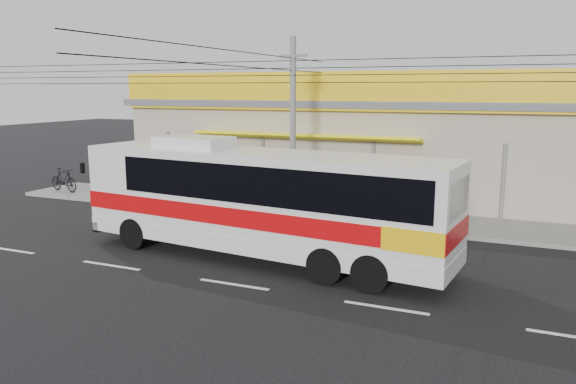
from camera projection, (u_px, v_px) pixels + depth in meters
name	position (u px, v px, depth m)	size (l,w,h in m)	color
ground	(274.00, 258.00, 16.81)	(120.00, 120.00, 0.00)	black
sidewalk	(337.00, 215.00, 22.22)	(30.00, 3.20, 0.15)	slate
lane_markings	(234.00, 285.00, 14.55)	(50.00, 0.12, 0.01)	silver
storefront_building	(374.00, 146.00, 26.82)	(22.60, 9.20, 5.70)	#A99B88
coach_bus	(265.00, 197.00, 16.37)	(11.71, 3.65, 3.55)	silver
motorbike_red	(239.00, 201.00, 22.48)	(0.57, 1.65, 0.87)	#99170B
motorbike_dark	(64.00, 180.00, 26.74)	(0.53, 1.89, 1.13)	black
utility_pole	(293.00, 71.00, 20.02)	(34.00, 14.00, 6.84)	slate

